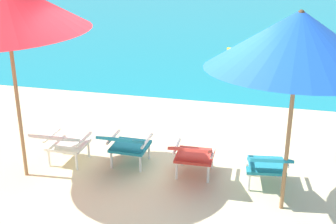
% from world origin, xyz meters
% --- Properties ---
extents(ground_plane, '(40.00, 40.00, 0.00)m').
position_xyz_m(ground_plane, '(0.00, 4.00, 0.00)').
color(ground_plane, beige).
extents(ocean_band, '(40.00, 18.00, 0.01)m').
position_xyz_m(ocean_band, '(0.00, 12.05, 0.00)').
color(ocean_band, teal).
rests_on(ocean_band, ground_plane).
extents(swim_buoy, '(1.60, 0.18, 0.18)m').
position_xyz_m(swim_buoy, '(0.95, 6.92, 0.10)').
color(swim_buoy, yellow).
rests_on(swim_buoy, ocean_band).
extents(lounge_chair_far_left, '(0.57, 0.89, 0.68)m').
position_xyz_m(lounge_chair_far_left, '(-1.41, -0.16, 0.40)').
color(lounge_chair_far_left, silver).
rests_on(lounge_chair_far_left, ground_plane).
extents(lounge_chair_near_left, '(0.57, 0.89, 0.68)m').
position_xyz_m(lounge_chair_near_left, '(-0.50, -0.00, 0.40)').
color(lounge_chair_near_left, teal).
rests_on(lounge_chair_near_left, ground_plane).
extents(lounge_chair_near_right, '(0.56, 0.88, 0.68)m').
position_xyz_m(lounge_chair_near_right, '(0.48, -0.09, 0.40)').
color(lounge_chair_near_right, red).
rests_on(lounge_chair_near_right, ground_plane).
extents(lounge_chair_far_right, '(0.64, 0.94, 0.68)m').
position_xyz_m(lounge_chair_far_right, '(1.48, -0.15, 0.40)').
color(lounge_chair_far_right, teal).
rests_on(lounge_chair_far_right, ground_plane).
extents(beach_umbrella_left, '(2.78, 2.77, 2.75)m').
position_xyz_m(beach_umbrella_left, '(-1.83, -0.50, 2.36)').
color(beach_umbrella_left, olive).
rests_on(beach_umbrella_left, ground_plane).
extents(beach_umbrella_right, '(2.19, 2.22, 2.51)m').
position_xyz_m(beach_umbrella_right, '(1.69, -0.53, 2.13)').
color(beach_umbrella_right, olive).
rests_on(beach_umbrella_right, ground_plane).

